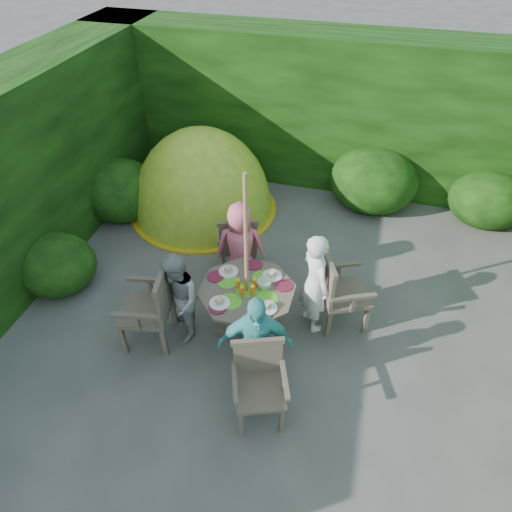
% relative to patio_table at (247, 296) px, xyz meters
% --- Properties ---
extents(ground, '(60.00, 60.00, 0.00)m').
position_rel_patio_table_xyz_m(ground, '(0.64, -0.08, -0.57)').
color(ground, '#4C4844').
rests_on(ground, ground).
extents(hedge_enclosure, '(9.00, 9.00, 2.50)m').
position_rel_patio_table_xyz_m(hedge_enclosure, '(0.64, 1.26, 0.68)').
color(hedge_enclosure, black).
rests_on(hedge_enclosure, ground).
extents(patio_table, '(1.51, 1.51, 0.81)m').
position_rel_patio_table_xyz_m(patio_table, '(0.00, 0.00, 0.00)').
color(patio_table, '#4A3E30').
rests_on(patio_table, ground).
extents(parasol_pole, '(0.06, 0.06, 2.20)m').
position_rel_patio_table_xyz_m(parasol_pole, '(-0.00, -0.00, 0.53)').
color(parasol_pole, '#9D703E').
rests_on(parasol_pole, ground).
extents(garden_chair_right, '(0.74, 0.77, 1.01)m').
position_rel_patio_table_xyz_m(garden_chair_right, '(1.01, 0.41, -0.03)').
color(garden_chair_right, '#4A3E30').
rests_on(garden_chair_right, ground).
extents(garden_chair_left, '(0.66, 0.72, 1.04)m').
position_rel_patio_table_xyz_m(garden_chair_left, '(-1.00, -0.43, -0.01)').
color(garden_chair_left, '#4A3E30').
rests_on(garden_chair_left, ground).
extents(garden_chair_back, '(0.67, 0.63, 0.91)m').
position_rel_patio_table_xyz_m(garden_chair_back, '(-0.42, 1.01, -0.08)').
color(garden_chair_back, '#4A3E30').
rests_on(garden_chair_back, ground).
extents(garden_chair_front, '(0.66, 0.63, 0.89)m').
position_rel_patio_table_xyz_m(garden_chair_front, '(0.42, -1.02, -0.09)').
color(garden_chair_front, '#4A3E30').
rests_on(garden_chair_front, ground).
extents(child_right, '(0.56, 0.59, 1.37)m').
position_rel_patio_table_xyz_m(child_right, '(0.74, 0.30, 0.12)').
color(child_right, white).
rests_on(child_right, ground).
extents(child_left, '(0.72, 0.75, 1.22)m').
position_rel_patio_table_xyz_m(child_left, '(-0.74, -0.30, 0.04)').
color(child_left, '#9D9C98').
rests_on(child_left, ground).
extents(child_back, '(0.72, 0.57, 1.30)m').
position_rel_patio_table_xyz_m(child_back, '(-0.31, 0.74, 0.08)').
color(child_back, '#E96078').
rests_on(child_back, ground).
extents(child_front, '(0.83, 0.52, 1.32)m').
position_rel_patio_table_xyz_m(child_front, '(0.30, -0.74, 0.09)').
color(child_front, '#51BEBA').
rests_on(child_front, ground).
extents(dome_tent, '(2.42, 2.42, 2.77)m').
position_rel_patio_table_xyz_m(dome_tent, '(-1.44, 2.31, -0.57)').
color(dome_tent, '#87B322').
rests_on(dome_tent, ground).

